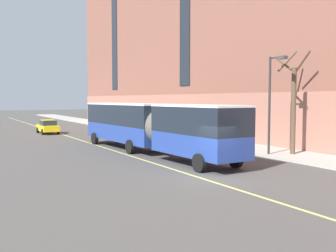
{
  "coord_description": "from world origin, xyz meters",
  "views": [
    {
      "loc": [
        -11.39,
        -15.84,
        3.87
      ],
      "look_at": [
        3.28,
        10.63,
        1.8
      ],
      "focal_mm": 42.0,
      "sensor_mm": 36.0,
      "label": 1
    }
  ],
  "objects_px": {
    "street_tree_mid_block": "(293,103)",
    "street_lamp": "(272,94)",
    "city_bus": "(150,125)",
    "taxi_cab": "(48,127)",
    "parked_car_darkgray_1": "(111,125)",
    "parked_car_navy_0": "(183,136)",
    "fire_hydrant": "(147,130)"
  },
  "relations": [
    {
      "from": "street_tree_mid_block",
      "to": "street_lamp",
      "type": "xyz_separation_m",
      "value": [
        -1.5,
        0.42,
        0.58
      ]
    },
    {
      "from": "city_bus",
      "to": "taxi_cab",
      "type": "relative_size",
      "value": 4.19
    },
    {
      "from": "parked_car_darkgray_1",
      "to": "street_tree_mid_block",
      "type": "bearing_deg",
      "value": -82.3
    },
    {
      "from": "parked_car_navy_0",
      "to": "street_lamp",
      "type": "height_order",
      "value": "street_lamp"
    },
    {
      "from": "city_bus",
      "to": "street_tree_mid_block",
      "type": "xyz_separation_m",
      "value": [
        7.95,
        -5.78,
        1.55
      ]
    },
    {
      "from": "taxi_cab",
      "to": "street_lamp",
      "type": "relative_size",
      "value": 0.67
    },
    {
      "from": "parked_car_darkgray_1",
      "to": "fire_hydrant",
      "type": "height_order",
      "value": "parked_car_darkgray_1"
    },
    {
      "from": "parked_car_navy_0",
      "to": "taxi_cab",
      "type": "height_order",
      "value": "same"
    },
    {
      "from": "city_bus",
      "to": "fire_hydrant",
      "type": "distance_m",
      "value": 14.92
    },
    {
      "from": "street_tree_mid_block",
      "to": "parked_car_navy_0",
      "type": "bearing_deg",
      "value": 108.94
    },
    {
      "from": "taxi_cab",
      "to": "street_lamp",
      "type": "xyz_separation_m",
      "value": [
        9.28,
        -25.48,
        3.41
      ]
    },
    {
      "from": "city_bus",
      "to": "street_tree_mid_block",
      "type": "bearing_deg",
      "value": -36.02
    },
    {
      "from": "fire_hydrant",
      "to": "parked_car_navy_0",
      "type": "bearing_deg",
      "value": -98.89
    },
    {
      "from": "parked_car_navy_0",
      "to": "parked_car_darkgray_1",
      "type": "bearing_deg",
      "value": 90.93
    },
    {
      "from": "fire_hydrant",
      "to": "street_lamp",
      "type": "bearing_deg",
      "value": -89.69
    },
    {
      "from": "street_tree_mid_block",
      "to": "street_lamp",
      "type": "relative_size",
      "value": 1.08
    },
    {
      "from": "taxi_cab",
      "to": "parked_car_darkgray_1",
      "type": "bearing_deg",
      "value": -4.48
    },
    {
      "from": "street_tree_mid_block",
      "to": "parked_car_darkgray_1",
      "type": "bearing_deg",
      "value": 97.7
    },
    {
      "from": "parked_car_darkgray_1",
      "to": "city_bus",
      "type": "bearing_deg",
      "value": -103.03
    },
    {
      "from": "taxi_cab",
      "to": "street_tree_mid_block",
      "type": "relative_size",
      "value": 0.62
    },
    {
      "from": "city_bus",
      "to": "parked_car_darkgray_1",
      "type": "xyz_separation_m",
      "value": [
        4.52,
        19.54,
        -1.28
      ]
    },
    {
      "from": "city_bus",
      "to": "street_tree_mid_block",
      "type": "distance_m",
      "value": 9.95
    },
    {
      "from": "parked_car_darkgray_1",
      "to": "parked_car_navy_0",
      "type": "bearing_deg",
      "value": -89.07
    },
    {
      "from": "street_lamp",
      "to": "parked_car_darkgray_1",
      "type": "bearing_deg",
      "value": 94.41
    },
    {
      "from": "fire_hydrant",
      "to": "street_tree_mid_block",
      "type": "bearing_deg",
      "value": -85.23
    },
    {
      "from": "parked_car_navy_0",
      "to": "street_lamp",
      "type": "relative_size",
      "value": 0.72
    },
    {
      "from": "parked_car_navy_0",
      "to": "fire_hydrant",
      "type": "bearing_deg",
      "value": 81.11
    },
    {
      "from": "street_tree_mid_block",
      "to": "city_bus",
      "type": "bearing_deg",
      "value": 143.98
    },
    {
      "from": "parked_car_darkgray_1",
      "to": "fire_hydrant",
      "type": "relative_size",
      "value": 6.56
    },
    {
      "from": "city_bus",
      "to": "parked_car_darkgray_1",
      "type": "relative_size",
      "value": 3.91
    },
    {
      "from": "parked_car_darkgray_1",
      "to": "street_tree_mid_block",
      "type": "distance_m",
      "value": 25.71
    },
    {
      "from": "city_bus",
      "to": "street_lamp",
      "type": "xyz_separation_m",
      "value": [
        6.45,
        -5.36,
        2.13
      ]
    }
  ]
}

